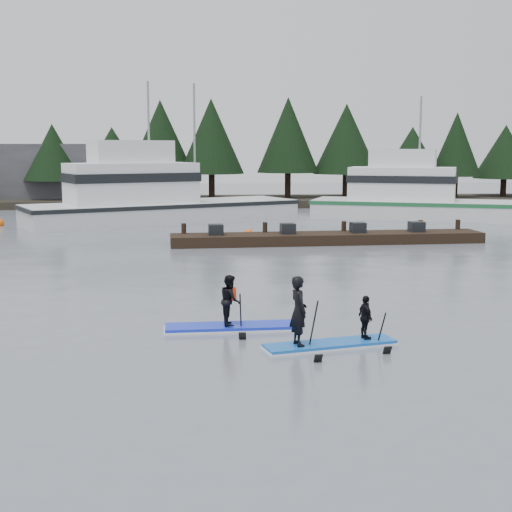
{
  "coord_description": "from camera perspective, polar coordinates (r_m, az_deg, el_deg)",
  "views": [
    {
      "loc": [
        -1.62,
        -17.02,
        4.56
      ],
      "look_at": [
        0.0,
        6.0,
        1.1
      ],
      "focal_mm": 50.0,
      "sensor_mm": 36.0,
      "label": 1
    }
  ],
  "objects": [
    {
      "name": "buoy_c",
      "position": [
        43.86,
        13.13,
        2.34
      ],
      "size": [
        0.48,
        0.48,
        0.48
      ],
      "primitive_type": "sphere",
      "color": "#E9590B",
      "rests_on": "ground"
    },
    {
      "name": "buoy_b",
      "position": [
        37.8,
        -0.61,
        1.6
      ],
      "size": [
        0.5,
        0.5,
        0.5
      ],
      "primitive_type": "sphere",
      "color": "#E9590B",
      "rests_on": "ground"
    },
    {
      "name": "paddleboard_duo",
      "position": [
        16.62,
        5.41,
        -5.38
      ],
      "size": [
        3.21,
        1.56,
        2.27
      ],
      "rotation": [
        0.0,
        0.0,
        0.25
      ],
      "color": "blue",
      "rests_on": "ground"
    },
    {
      "name": "far_shore",
      "position": [
        59.2,
        -2.46,
        4.39
      ],
      "size": [
        70.0,
        8.0,
        0.6
      ],
      "primitive_type": "cube",
      "color": "#2D281E",
      "rests_on": "ground"
    },
    {
      "name": "fishing_boat_large",
      "position": [
        45.49,
        -8.06,
        3.62
      ],
      "size": [
        17.57,
        11.57,
        9.74
      ],
      "rotation": [
        0.0,
        0.0,
        0.44
      ],
      "color": "silver",
      "rests_on": "ground"
    },
    {
      "name": "paddleboard_solo",
      "position": [
        18.21,
        -2.07,
        -4.49
      ],
      "size": [
        3.35,
        1.13,
        1.86
      ],
      "rotation": [
        0.0,
        0.0,
        0.04
      ],
      "color": "#172ED9",
      "rests_on": "ground"
    },
    {
      "name": "fishing_boat_medium",
      "position": [
        48.9,
        13.17,
        3.71
      ],
      "size": [
        15.85,
        9.45,
        8.99
      ],
      "rotation": [
        0.0,
        0.0,
        -0.36
      ],
      "color": "silver",
      "rests_on": "ground"
    },
    {
      "name": "floating_dock",
      "position": [
        35.04,
        5.77,
        1.43
      ],
      "size": [
        15.42,
        3.01,
        0.51
      ],
      "primitive_type": "cube",
      "rotation": [
        0.0,
        0.0,
        0.06
      ],
      "color": "black",
      "rests_on": "ground"
    },
    {
      "name": "treeline",
      "position": [
        59.22,
        -2.46,
        4.1
      ],
      "size": [
        60.0,
        4.0,
        8.0
      ],
      "primitive_type": null,
      "color": "black",
      "rests_on": "ground"
    },
    {
      "name": "waterfront_building",
      "position": [
        62.3,
        -15.59,
        6.32
      ],
      "size": [
        18.0,
        6.0,
        5.0
      ],
      "primitive_type": "cube",
      "color": "#4C4C51",
      "rests_on": "ground"
    },
    {
      "name": "ground",
      "position": [
        17.69,
        1.38,
        -6.41
      ],
      "size": [
        160.0,
        160.0,
        0.0
      ],
      "primitive_type": "plane",
      "color": "slate",
      "rests_on": "ground"
    }
  ]
}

